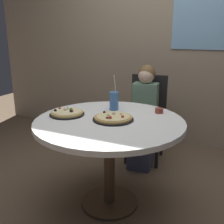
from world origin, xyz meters
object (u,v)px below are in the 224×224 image
object	(u,v)px
chair_wooden	(147,113)
soda_cup	(114,101)
sauce_bowl	(159,111)
diner_child	(143,122)
pizza_veggie	(113,118)
pizza_cheese	(67,113)
dining_table	(109,132)

from	to	relation	value
chair_wooden	soda_cup	xyz separation A→B (m)	(-0.07, -0.74, 0.30)
soda_cup	sauce_bowl	size ratio (longest dim) A/B	4.39
diner_child	pizza_veggie	distance (m)	0.87
sauce_bowl	pizza_cheese	bearing A→B (deg)	-150.68
chair_wooden	pizza_veggie	distance (m)	1.03
diner_child	pizza_cheese	distance (m)	0.98
chair_wooden	sauce_bowl	world-z (taller)	chair_wooden
diner_child	soda_cup	xyz separation A→B (m)	(-0.09, -0.55, 0.35)
chair_wooden	pizza_veggie	bearing A→B (deg)	-87.81
sauce_bowl	diner_child	bearing A→B (deg)	121.36
dining_table	soda_cup	xyz separation A→B (m)	(-0.08, 0.27, 0.18)
chair_wooden	pizza_cheese	xyz separation A→B (m)	(-0.36, -1.04, 0.24)
dining_table	soda_cup	world-z (taller)	soda_cup
chair_wooden	diner_child	bearing A→B (deg)	-84.06
dining_table	pizza_cheese	bearing A→B (deg)	-175.28
chair_wooden	diner_child	xyz separation A→B (m)	(0.02, -0.18, -0.05)
dining_table	diner_child	xyz separation A→B (m)	(0.01, 0.83, -0.16)
soda_cup	sauce_bowl	distance (m)	0.40
pizza_veggie	pizza_cheese	xyz separation A→B (m)	(-0.40, -0.04, 0.00)
pizza_veggie	sauce_bowl	bearing A→B (deg)	51.05
dining_table	diner_child	distance (m)	0.84
chair_wooden	sauce_bowl	distance (m)	0.77
diner_child	pizza_veggie	xyz separation A→B (m)	(0.02, -0.82, 0.28)
pizza_veggie	soda_cup	xyz separation A→B (m)	(-0.11, 0.26, 0.06)
diner_child	pizza_cheese	bearing A→B (deg)	-113.95
pizza_veggie	chair_wooden	bearing A→B (deg)	92.19
pizza_cheese	sauce_bowl	size ratio (longest dim) A/B	4.09
dining_table	soda_cup	size ratio (longest dim) A/B	3.82
diner_child	soda_cup	bearing A→B (deg)	-99.57
diner_child	chair_wooden	bearing A→B (deg)	95.94
dining_table	chair_wooden	xyz separation A→B (m)	(-0.01, 1.01, -0.12)
pizza_cheese	soda_cup	size ratio (longest dim) A/B	0.93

